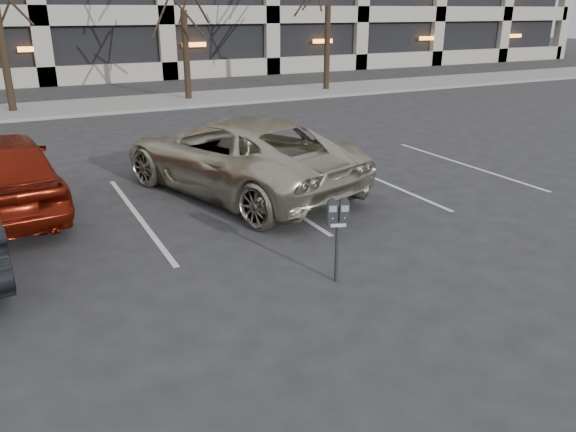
{
  "coord_description": "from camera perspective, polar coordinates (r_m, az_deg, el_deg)",
  "views": [
    {
      "loc": [
        -3.46,
        -8.09,
        3.75
      ],
      "look_at": [
        0.02,
        -1.31,
        0.94
      ],
      "focal_mm": 35.0,
      "sensor_mm": 36.0,
      "label": 1
    }
  ],
  "objects": [
    {
      "name": "ground",
      "position": [
        9.57,
        -3.69,
        -2.92
      ],
      "size": [
        140.0,
        140.0,
        0.0
      ],
      "primitive_type": "plane",
      "color": "#28282B",
      "rests_on": "ground"
    },
    {
      "name": "sidewalk",
      "position": [
        24.62,
        -19.08,
        10.49
      ],
      "size": [
        80.0,
        4.0,
        0.12
      ],
      "primitive_type": "cube",
      "color": "gray",
      "rests_on": "ground"
    },
    {
      "name": "stall_lines",
      "position": [
        11.24,
        -15.01,
        0.02
      ],
      "size": [
        16.9,
        5.2,
        0.0
      ],
      "color": "silver",
      "rests_on": "ground"
    },
    {
      "name": "parking_meter",
      "position": [
        7.95,
        5.09,
        -0.42
      ],
      "size": [
        0.34,
        0.23,
        1.25
      ],
      "rotation": [
        0.0,
        0.0,
        -0.38
      ],
      "color": "black",
      "rests_on": "ground"
    },
    {
      "name": "suv_silver",
      "position": [
        12.2,
        -5.17,
        6.2
      ],
      "size": [
        4.35,
        6.42,
        1.64
      ],
      "rotation": [
        0.0,
        0.0,
        3.45
      ],
      "color": "beige",
      "rests_on": "ground"
    },
    {
      "name": "car_red",
      "position": [
        12.2,
        -27.17,
        4.01
      ],
      "size": [
        2.35,
        4.93,
        1.63
      ],
      "primitive_type": "imported",
      "rotation": [
        0.0,
        0.0,
        3.23
      ],
      "color": "maroon",
      "rests_on": "ground"
    }
  ]
}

